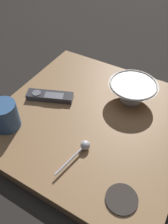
{
  "coord_description": "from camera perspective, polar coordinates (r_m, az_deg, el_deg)",
  "views": [
    {
      "loc": [
        -0.47,
        -0.24,
        0.6
      ],
      "look_at": [
        -0.01,
        0.03,
        0.06
      ],
      "focal_mm": 36.67,
      "sensor_mm": 36.0,
      "label": 1
    }
  ],
  "objects": [
    {
      "name": "ground_plane",
      "position": [
        0.8,
        2.11,
        -3.03
      ],
      "size": [
        6.0,
        6.0,
        0.0
      ],
      "primitive_type": "plane",
      "color": "black"
    },
    {
      "name": "table",
      "position": [
        0.78,
        2.14,
        -2.06
      ],
      "size": [
        0.61,
        0.61,
        0.04
      ],
      "color": "#936D47",
      "rests_on": "ground"
    },
    {
      "name": "cereal_bowl",
      "position": [
        0.81,
        11.96,
        5.25
      ],
      "size": [
        0.17,
        0.17,
        0.07
      ],
      "color": "beige",
      "rests_on": "table"
    },
    {
      "name": "coffee_mug",
      "position": [
        0.75,
        -19.12,
        -0.84
      ],
      "size": [
        0.08,
        0.08,
        0.09
      ],
      "color": "#33598C",
      "rests_on": "table"
    },
    {
      "name": "teaspoon",
      "position": [
        0.67,
        -0.25,
        -8.79
      ],
      "size": [
        0.14,
        0.04,
        0.03
      ],
      "color": "silver",
      "rests_on": "table"
    },
    {
      "name": "tv_remote_near",
      "position": [
        0.83,
        -8.65,
        3.83
      ],
      "size": [
        0.1,
        0.17,
        0.02
      ],
      "color": "#38383D",
      "rests_on": "table"
    },
    {
      "name": "drink_coaster",
      "position": [
        0.61,
        9.37,
        -20.61
      ],
      "size": [
        0.08,
        0.08,
        0.01
      ],
      "color": "#332D28",
      "rests_on": "table"
    }
  ]
}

